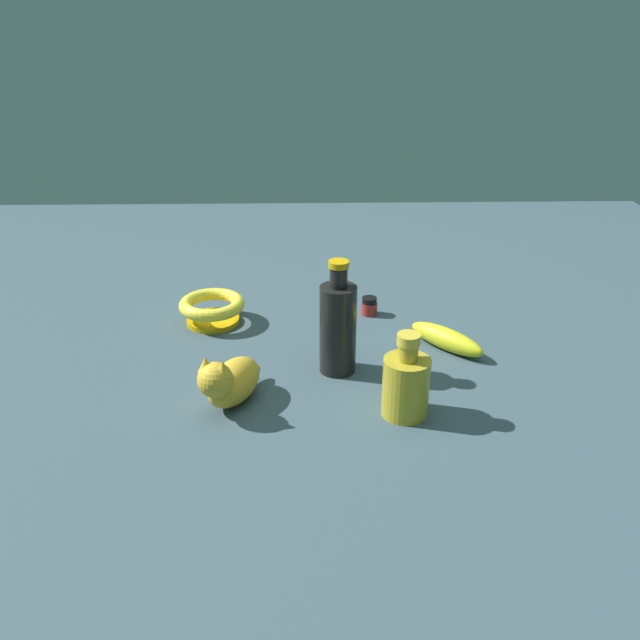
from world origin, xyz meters
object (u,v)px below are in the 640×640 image
cat_figurine (230,381)px  bowl (212,308)px  nail_polish_jar (369,306)px  bottle_tall (338,326)px  banana (446,339)px  bottle_short (406,384)px

cat_figurine → bowl: cat_figurine is taller
nail_polish_jar → bottle_tall: 0.24m
bottle_tall → banana: 0.22m
cat_figurine → bowl: (-0.06, 0.29, -0.01)m
bottle_short → cat_figurine: bearing=173.1°
bottle_short → bottle_tall: size_ratio=0.68×
cat_figurine → bottle_short: (0.26, -0.03, 0.01)m
bottle_short → bowl: (-0.33, 0.32, -0.02)m
nail_polish_jar → cat_figurine: bearing=-126.8°
cat_figurine → nail_polish_jar: bearing=53.2°
cat_figurine → bottle_tall: 0.20m
bowl → banana: size_ratio=0.81×
cat_figurine → bottle_short: size_ratio=1.10×
nail_polish_jar → banana: banana is taller
banana → bottle_short: bearing=-68.5°
nail_polish_jar → banana: (0.12, -0.15, 0.00)m
nail_polish_jar → banana: size_ratio=0.23×
cat_figurine → bowl: 0.30m
cat_figurine → nail_polish_jar: 0.41m
nail_polish_jar → bowl: 0.31m
nail_polish_jar → bowl: size_ratio=0.28×
bowl → cat_figurine: bearing=-77.9°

